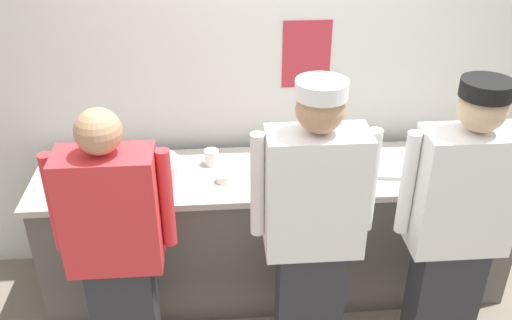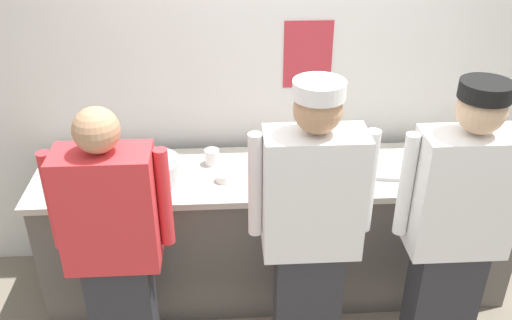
{
  "view_description": "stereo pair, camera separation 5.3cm",
  "coord_description": "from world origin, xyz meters",
  "px_view_note": "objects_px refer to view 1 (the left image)",
  "views": [
    {
      "loc": [
        -0.37,
        -2.57,
        2.64
      ],
      "look_at": [
        -0.14,
        0.33,
        1.0
      ],
      "focal_mm": 39.52,
      "sensor_mm": 36.0,
      "label": 1
    },
    {
      "loc": [
        -0.31,
        -2.58,
        2.64
      ],
      "look_at": [
        -0.14,
        0.33,
        1.0
      ],
      "focal_mm": 39.52,
      "sensor_mm": 36.0,
      "label": 2
    }
  ],
  "objects_px": {
    "chef_far_right": "(456,229)",
    "chef_near_left": "(117,250)",
    "squeeze_bottle_primary": "(336,141)",
    "plate_stack_front": "(289,175)",
    "ramekin_orange_sauce": "(224,178)",
    "chef_center": "(313,231)",
    "sheet_tray": "(384,166)",
    "ramekin_green_sauce": "(269,161)",
    "deli_cup": "(212,157)",
    "squeeze_bottle_secondary": "(480,147)",
    "plate_stack_rear": "(437,157)",
    "mixing_bowl_steel": "(152,171)"
  },
  "relations": [
    {
      "from": "ramekin_orange_sauce",
      "to": "deli_cup",
      "type": "relative_size",
      "value": 0.92
    },
    {
      "from": "chef_center",
      "to": "deli_cup",
      "type": "xyz_separation_m",
      "value": [
        -0.5,
        0.78,
        0.01
      ]
    },
    {
      "from": "squeeze_bottle_primary",
      "to": "plate_stack_rear",
      "type": "bearing_deg",
      "value": -14.85
    },
    {
      "from": "chef_near_left",
      "to": "squeeze_bottle_secondary",
      "type": "relative_size",
      "value": 8.71
    },
    {
      "from": "chef_center",
      "to": "mixing_bowl_steel",
      "type": "relative_size",
      "value": 5.17
    },
    {
      "from": "chef_center",
      "to": "chef_far_right",
      "type": "xyz_separation_m",
      "value": [
        0.73,
        -0.03,
        -0.0
      ]
    },
    {
      "from": "chef_near_left",
      "to": "sheet_tray",
      "type": "bearing_deg",
      "value": 22.68
    },
    {
      "from": "plate_stack_rear",
      "to": "squeeze_bottle_primary",
      "type": "distance_m",
      "value": 0.63
    },
    {
      "from": "plate_stack_rear",
      "to": "ramekin_orange_sauce",
      "type": "xyz_separation_m",
      "value": [
        -1.33,
        -0.12,
        -0.01
      ]
    },
    {
      "from": "plate_stack_rear",
      "to": "ramekin_orange_sauce",
      "type": "bearing_deg",
      "value": -174.69
    },
    {
      "from": "squeeze_bottle_primary",
      "to": "chef_near_left",
      "type": "bearing_deg",
      "value": -146.46
    },
    {
      "from": "chef_near_left",
      "to": "ramekin_orange_sauce",
      "type": "distance_m",
      "value": 0.79
    },
    {
      "from": "plate_stack_rear",
      "to": "mixing_bowl_steel",
      "type": "relative_size",
      "value": 0.71
    },
    {
      "from": "chef_center",
      "to": "sheet_tray",
      "type": "relative_size",
      "value": 4.27
    },
    {
      "from": "chef_near_left",
      "to": "plate_stack_front",
      "type": "distance_m",
      "value": 1.07
    },
    {
      "from": "chef_center",
      "to": "ramekin_green_sauce",
      "type": "xyz_separation_m",
      "value": [
        -0.15,
        0.75,
        -0.01
      ]
    },
    {
      "from": "chef_near_left",
      "to": "ramekin_green_sauce",
      "type": "relative_size",
      "value": 16.33
    },
    {
      "from": "plate_stack_rear",
      "to": "sheet_tray",
      "type": "height_order",
      "value": "plate_stack_rear"
    },
    {
      "from": "sheet_tray",
      "to": "ramekin_green_sauce",
      "type": "bearing_deg",
      "value": 171.57
    },
    {
      "from": "sheet_tray",
      "to": "ramekin_orange_sauce",
      "type": "xyz_separation_m",
      "value": [
        -0.99,
        -0.08,
        0.01
      ]
    },
    {
      "from": "chef_near_left",
      "to": "ramekin_orange_sauce",
      "type": "height_order",
      "value": "chef_near_left"
    },
    {
      "from": "plate_stack_front",
      "to": "ramekin_orange_sauce",
      "type": "xyz_separation_m",
      "value": [
        -0.38,
        0.03,
        -0.02
      ]
    },
    {
      "from": "chef_far_right",
      "to": "ramekin_green_sauce",
      "type": "xyz_separation_m",
      "value": [
        -0.88,
        0.79,
        -0.01
      ]
    },
    {
      "from": "ramekin_green_sauce",
      "to": "ramekin_orange_sauce",
      "type": "bearing_deg",
      "value": -146.6
    },
    {
      "from": "chef_far_right",
      "to": "plate_stack_front",
      "type": "relative_size",
      "value": 7.61
    },
    {
      "from": "plate_stack_front",
      "to": "ramekin_green_sauce",
      "type": "relative_size",
      "value": 2.27
    },
    {
      "from": "plate_stack_rear",
      "to": "ramekin_green_sauce",
      "type": "relative_size",
      "value": 2.4
    },
    {
      "from": "plate_stack_front",
      "to": "squeeze_bottle_secondary",
      "type": "relative_size",
      "value": 1.21
    },
    {
      "from": "chef_near_left",
      "to": "plate_stack_rear",
      "type": "distance_m",
      "value": 2.0
    },
    {
      "from": "sheet_tray",
      "to": "squeeze_bottle_primary",
      "type": "relative_size",
      "value": 2.07
    },
    {
      "from": "squeeze_bottle_primary",
      "to": "ramekin_orange_sauce",
      "type": "xyz_separation_m",
      "value": [
        -0.72,
        -0.28,
        -0.07
      ]
    },
    {
      "from": "squeeze_bottle_primary",
      "to": "plate_stack_front",
      "type": "bearing_deg",
      "value": -137.12
    },
    {
      "from": "mixing_bowl_steel",
      "to": "ramekin_orange_sauce",
      "type": "xyz_separation_m",
      "value": [
        0.42,
        -0.04,
        -0.04
      ]
    },
    {
      "from": "chef_far_right",
      "to": "chef_near_left",
      "type": "bearing_deg",
      "value": 178.68
    },
    {
      "from": "ramekin_orange_sauce",
      "to": "squeeze_bottle_primary",
      "type": "bearing_deg",
      "value": 21.49
    },
    {
      "from": "squeeze_bottle_secondary",
      "to": "ramekin_orange_sauce",
      "type": "distance_m",
      "value": 1.6
    },
    {
      "from": "deli_cup",
      "to": "chef_near_left",
      "type": "bearing_deg",
      "value": -122.08
    },
    {
      "from": "plate_stack_rear",
      "to": "chef_center",
      "type": "bearing_deg",
      "value": -142.34
    },
    {
      "from": "deli_cup",
      "to": "mixing_bowl_steel",
      "type": "bearing_deg",
      "value": -153.38
    },
    {
      "from": "chef_near_left",
      "to": "deli_cup",
      "type": "relative_size",
      "value": 16.77
    },
    {
      "from": "chef_far_right",
      "to": "ramekin_orange_sauce",
      "type": "relative_size",
      "value": 19.28
    },
    {
      "from": "chef_far_right",
      "to": "squeeze_bottle_secondary",
      "type": "xyz_separation_m",
      "value": [
        0.43,
        0.74,
        0.06
      ]
    },
    {
      "from": "plate_stack_front",
      "to": "ramekin_green_sauce",
      "type": "xyz_separation_m",
      "value": [
        -0.1,
        0.22,
        -0.03
      ]
    },
    {
      "from": "chef_near_left",
      "to": "deli_cup",
      "type": "distance_m",
      "value": 0.91
    },
    {
      "from": "chef_center",
      "to": "plate_stack_front",
      "type": "height_order",
      "value": "chef_center"
    },
    {
      "from": "squeeze_bottle_primary",
      "to": "mixing_bowl_steel",
      "type": "bearing_deg",
      "value": -167.68
    },
    {
      "from": "sheet_tray",
      "to": "ramekin_green_sauce",
      "type": "height_order",
      "value": "ramekin_green_sauce"
    },
    {
      "from": "sheet_tray",
      "to": "chef_far_right",
      "type": "bearing_deg",
      "value": -75.31
    },
    {
      "from": "chef_center",
      "to": "squeeze_bottle_secondary",
      "type": "relative_size",
      "value": 9.28
    },
    {
      "from": "chef_near_left",
      "to": "ramekin_green_sauce",
      "type": "distance_m",
      "value": 1.12
    }
  ]
}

